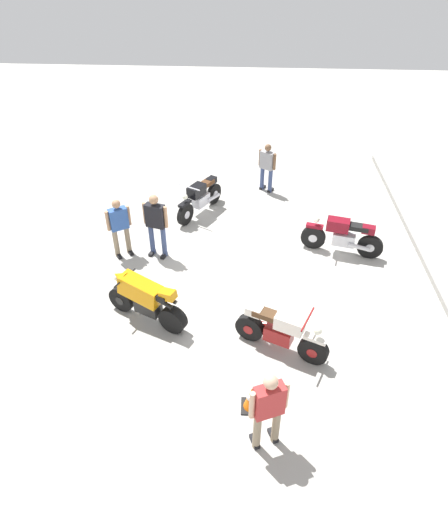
{
  "coord_description": "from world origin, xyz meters",
  "views": [
    {
      "loc": [
        8.85,
        0.02,
        6.95
      ],
      "look_at": [
        0.39,
        -0.52,
        0.75
      ],
      "focal_mm": 31.8,
      "sensor_mm": 36.0,
      "label": 1
    }
  ],
  "objects_px": {
    "motorcycle_maroon_cruiser": "(343,236)",
    "person_in_gray_shirt": "(267,165)",
    "motorcycle_cream_vintage": "(281,332)",
    "person_in_black_shirt": "(156,222)",
    "traffic_cone": "(252,398)",
    "motorcycle_orange_sportbike": "(145,298)",
    "person_in_red_shirt": "(268,407)",
    "person_in_blue_shirt": "(119,225)",
    "motorcycle_black_cruiser": "(200,198)"
  },
  "relations": [
    {
      "from": "person_in_black_shirt",
      "to": "traffic_cone",
      "type": "relative_size",
      "value": 3.27
    },
    {
      "from": "motorcycle_maroon_cruiser",
      "to": "person_in_black_shirt",
      "type": "xyz_separation_m",
      "value": [
        0.39,
        -4.72,
        0.48
      ]
    },
    {
      "from": "motorcycle_maroon_cruiser",
      "to": "person_in_blue_shirt",
      "type": "height_order",
      "value": "person_in_blue_shirt"
    },
    {
      "from": "motorcycle_maroon_cruiser",
      "to": "person_in_blue_shirt",
      "type": "bearing_deg",
      "value": 18.39
    },
    {
      "from": "person_in_gray_shirt",
      "to": "person_in_black_shirt",
      "type": "distance_m",
      "value": 4.65
    },
    {
      "from": "person_in_black_shirt",
      "to": "traffic_cone",
      "type": "height_order",
      "value": "person_in_black_shirt"
    },
    {
      "from": "motorcycle_cream_vintage",
      "to": "motorcycle_maroon_cruiser",
      "type": "bearing_deg",
      "value": 87.61
    },
    {
      "from": "motorcycle_orange_sportbike",
      "to": "traffic_cone",
      "type": "relative_size",
      "value": 3.49
    },
    {
      "from": "person_in_gray_shirt",
      "to": "traffic_cone",
      "type": "distance_m",
      "value": 8.23
    },
    {
      "from": "person_in_blue_shirt",
      "to": "traffic_cone",
      "type": "height_order",
      "value": "person_in_blue_shirt"
    },
    {
      "from": "motorcycle_orange_sportbike",
      "to": "person_in_blue_shirt",
      "type": "relative_size",
      "value": 1.16
    },
    {
      "from": "person_in_red_shirt",
      "to": "person_in_gray_shirt",
      "type": "height_order",
      "value": "person_in_red_shirt"
    },
    {
      "from": "person_in_gray_shirt",
      "to": "motorcycle_black_cruiser",
      "type": "bearing_deg",
      "value": 162.45
    },
    {
      "from": "motorcycle_maroon_cruiser",
      "to": "person_in_gray_shirt",
      "type": "height_order",
      "value": "person_in_gray_shirt"
    },
    {
      "from": "person_in_red_shirt",
      "to": "motorcycle_black_cruiser",
      "type": "bearing_deg",
      "value": -8.72
    },
    {
      "from": "person_in_red_shirt",
      "to": "traffic_cone",
      "type": "relative_size",
      "value": 3.18
    },
    {
      "from": "motorcycle_orange_sportbike",
      "to": "person_in_black_shirt",
      "type": "height_order",
      "value": "person_in_black_shirt"
    },
    {
      "from": "motorcycle_cream_vintage",
      "to": "person_in_black_shirt",
      "type": "relative_size",
      "value": 1.07
    },
    {
      "from": "motorcycle_black_cruiser",
      "to": "person_in_gray_shirt",
      "type": "height_order",
      "value": "person_in_gray_shirt"
    },
    {
      "from": "motorcycle_orange_sportbike",
      "to": "person_in_black_shirt",
      "type": "xyz_separation_m",
      "value": [
        -2.41,
        -0.18,
        0.4
      ]
    },
    {
      "from": "motorcycle_maroon_cruiser",
      "to": "person_in_red_shirt",
      "type": "bearing_deg",
      "value": 84.15
    },
    {
      "from": "motorcycle_cream_vintage",
      "to": "traffic_cone",
      "type": "distance_m",
      "value": 1.53
    },
    {
      "from": "motorcycle_maroon_cruiser",
      "to": "motorcycle_cream_vintage",
      "type": "distance_m",
      "value": 3.87
    },
    {
      "from": "motorcycle_maroon_cruiser",
      "to": "person_in_gray_shirt",
      "type": "relative_size",
      "value": 1.31
    },
    {
      "from": "person_in_red_shirt",
      "to": "traffic_cone",
      "type": "xyz_separation_m",
      "value": [
        -0.68,
        -0.24,
        -0.7
      ]
    },
    {
      "from": "person_in_blue_shirt",
      "to": "traffic_cone",
      "type": "bearing_deg",
      "value": 4.42
    },
    {
      "from": "motorcycle_cream_vintage",
      "to": "traffic_cone",
      "type": "height_order",
      "value": "motorcycle_cream_vintage"
    },
    {
      "from": "motorcycle_orange_sportbike",
      "to": "person_in_red_shirt",
      "type": "bearing_deg",
      "value": 157.23
    },
    {
      "from": "motorcycle_maroon_cruiser",
      "to": "person_in_gray_shirt",
      "type": "xyz_separation_m",
      "value": [
        -3.32,
        -1.91,
        0.36
      ]
    },
    {
      "from": "motorcycle_black_cruiser",
      "to": "person_in_red_shirt",
      "type": "relative_size",
      "value": 1.12
    },
    {
      "from": "motorcycle_maroon_cruiser",
      "to": "traffic_cone",
      "type": "xyz_separation_m",
      "value": [
        4.89,
        -2.25,
        -0.26
      ]
    },
    {
      "from": "motorcycle_maroon_cruiser",
      "to": "motorcycle_orange_sportbike",
      "type": "bearing_deg",
      "value": 45.57
    },
    {
      "from": "motorcycle_maroon_cruiser",
      "to": "person_in_red_shirt",
      "type": "relative_size",
      "value": 1.22
    },
    {
      "from": "person_in_gray_shirt",
      "to": "person_in_black_shirt",
      "type": "height_order",
      "value": "person_in_black_shirt"
    },
    {
      "from": "motorcycle_cream_vintage",
      "to": "person_in_gray_shirt",
      "type": "relative_size",
      "value": 1.18
    },
    {
      "from": "motorcycle_maroon_cruiser",
      "to": "person_in_gray_shirt",
      "type": "bearing_deg",
      "value": -46.02
    },
    {
      "from": "person_in_gray_shirt",
      "to": "traffic_cone",
      "type": "xyz_separation_m",
      "value": [
        8.2,
        -0.34,
        -0.62
      ]
    },
    {
      "from": "person_in_blue_shirt",
      "to": "person_in_black_shirt",
      "type": "xyz_separation_m",
      "value": [
        -0.05,
        0.92,
        0.1
      ]
    },
    {
      "from": "person_in_red_shirt",
      "to": "person_in_gray_shirt",
      "type": "bearing_deg",
      "value": -23.5
    },
    {
      "from": "motorcycle_orange_sportbike",
      "to": "person_in_gray_shirt",
      "type": "distance_m",
      "value": 6.66
    },
    {
      "from": "person_in_black_shirt",
      "to": "traffic_cone",
      "type": "distance_m",
      "value": 5.19
    },
    {
      "from": "motorcycle_orange_sportbike",
      "to": "motorcycle_cream_vintage",
      "type": "xyz_separation_m",
      "value": [
        0.68,
        2.84,
        -0.11
      ]
    },
    {
      "from": "person_in_red_shirt",
      "to": "person_in_gray_shirt",
      "type": "xyz_separation_m",
      "value": [
        -8.88,
        0.09,
        -0.09
      ]
    },
    {
      "from": "traffic_cone",
      "to": "person_in_red_shirt",
      "type": "bearing_deg",
      "value": 19.7
    },
    {
      "from": "motorcycle_orange_sportbike",
      "to": "person_in_gray_shirt",
      "type": "height_order",
      "value": "person_in_gray_shirt"
    },
    {
      "from": "motorcycle_orange_sportbike",
      "to": "person_in_blue_shirt",
      "type": "xyz_separation_m",
      "value": [
        -2.36,
        -1.1,
        0.3
      ]
    },
    {
      "from": "person_in_red_shirt",
      "to": "person_in_blue_shirt",
      "type": "distance_m",
      "value": 6.29
    },
    {
      "from": "person_in_blue_shirt",
      "to": "motorcycle_cream_vintage",
      "type": "bearing_deg",
      "value": 19.46
    },
    {
      "from": "motorcycle_cream_vintage",
      "to": "person_in_black_shirt",
      "type": "distance_m",
      "value": 4.35
    },
    {
      "from": "motorcycle_orange_sportbike",
      "to": "motorcycle_black_cruiser",
      "type": "xyz_separation_m",
      "value": [
        -4.56,
        0.68,
        -0.07
      ]
    }
  ]
}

